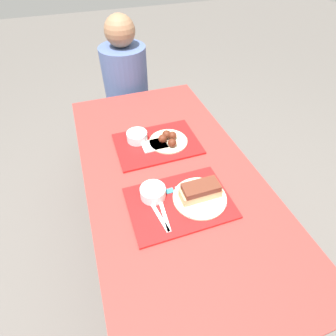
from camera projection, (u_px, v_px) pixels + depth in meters
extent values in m
plane|color=#605B56|center=(170.00, 245.00, 1.82)|extent=(12.00, 12.00, 0.00)
cube|color=maroon|center=(170.00, 175.00, 1.31)|extent=(0.83, 1.63, 0.04)
cylinder|color=maroon|center=(299.00, 326.00, 1.16)|extent=(0.07, 0.07, 0.69)
cylinder|color=maroon|center=(94.00, 152.00, 1.98)|extent=(0.07, 0.07, 0.69)
cylinder|color=maroon|center=(181.00, 134.00, 2.14)|extent=(0.07, 0.07, 0.69)
cube|color=maroon|center=(130.00, 116.00, 2.22)|extent=(0.79, 0.28, 0.04)
cylinder|color=maroon|center=(95.00, 143.00, 2.30)|extent=(0.06, 0.06, 0.39)
cylinder|color=maroon|center=(167.00, 129.00, 2.45)|extent=(0.06, 0.06, 0.39)
cube|color=red|center=(180.00, 203.00, 1.16)|extent=(0.45, 0.32, 0.01)
cube|color=red|center=(156.00, 144.00, 1.44)|extent=(0.45, 0.32, 0.01)
cylinder|color=silver|center=(153.00, 192.00, 1.16)|extent=(0.11, 0.11, 0.05)
cylinder|color=beige|center=(153.00, 189.00, 1.14)|extent=(0.10, 0.10, 0.01)
cylinder|color=beige|center=(200.00, 198.00, 1.16)|extent=(0.24, 0.24, 0.01)
cube|color=silver|center=(200.00, 197.00, 1.16)|extent=(0.17, 0.17, 0.01)
cube|color=#DBB275|center=(200.00, 193.00, 1.14)|extent=(0.18, 0.07, 0.04)
cube|color=brown|center=(201.00, 187.00, 1.11)|extent=(0.16, 0.08, 0.03)
cube|color=white|center=(159.00, 216.00, 1.10)|extent=(0.04, 0.17, 0.00)
cube|color=white|center=(164.00, 215.00, 1.10)|extent=(0.03, 0.17, 0.00)
cube|color=teal|center=(170.00, 191.00, 1.19)|extent=(0.04, 0.03, 0.01)
cylinder|color=silver|center=(137.00, 136.00, 1.44)|extent=(0.11, 0.11, 0.05)
cylinder|color=beige|center=(137.00, 134.00, 1.42)|extent=(0.10, 0.10, 0.01)
cylinder|color=beige|center=(168.00, 141.00, 1.44)|extent=(0.21, 0.21, 0.01)
sphere|color=#562314|center=(172.00, 136.00, 1.43)|extent=(0.05, 0.05, 0.05)
sphere|color=#562314|center=(167.00, 135.00, 1.44)|extent=(0.05, 0.05, 0.05)
sphere|color=#562314|center=(163.00, 139.00, 1.42)|extent=(0.05, 0.05, 0.05)
sphere|color=#562314|center=(172.00, 143.00, 1.39)|extent=(0.05, 0.05, 0.05)
cube|color=white|center=(155.00, 145.00, 1.42)|extent=(0.13, 0.09, 0.01)
cylinder|color=#4C6093|center=(126.00, 84.00, 2.02)|extent=(0.33, 0.33, 0.55)
sphere|color=#936B4C|center=(120.00, 31.00, 1.75)|extent=(0.21, 0.21, 0.21)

